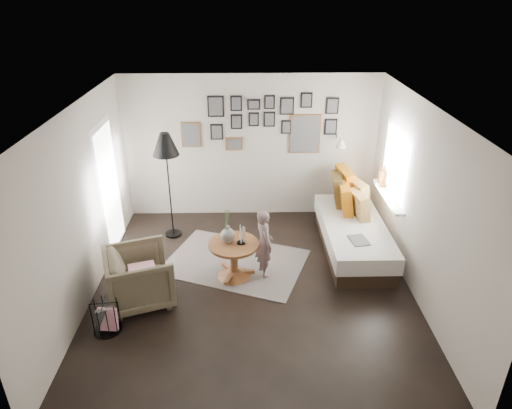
{
  "coord_description": "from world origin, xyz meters",
  "views": [
    {
      "loc": [
        -0.07,
        -5.35,
        3.98
      ],
      "look_at": [
        0.05,
        0.5,
        1.1
      ],
      "focal_mm": 32.0,
      "sensor_mm": 36.0,
      "label": 1
    }
  ],
  "objects_px": {
    "daybed": "(352,228)",
    "vase": "(228,233)",
    "pedestal_table": "(234,261)",
    "demijohn_large": "(351,256)",
    "demijohn_small": "(375,261)",
    "floor_lamp": "(166,148)",
    "armchair": "(140,277)",
    "magazine_basket": "(106,317)",
    "child": "(264,243)"
  },
  "relations": [
    {
      "from": "demijohn_large",
      "to": "daybed",
      "type": "bearing_deg",
      "value": 77.95
    },
    {
      "from": "daybed",
      "to": "demijohn_small",
      "type": "distance_m",
      "value": 0.75
    },
    {
      "from": "floor_lamp",
      "to": "magazine_basket",
      "type": "distance_m",
      "value": 2.82
    },
    {
      "from": "armchair",
      "to": "demijohn_small",
      "type": "height_order",
      "value": "armchair"
    },
    {
      "from": "vase",
      "to": "demijohn_large",
      "type": "relative_size",
      "value": 1.11
    },
    {
      "from": "magazine_basket",
      "to": "armchair",
      "type": "bearing_deg",
      "value": 61.83
    },
    {
      "from": "vase",
      "to": "daybed",
      "type": "xyz_separation_m",
      "value": [
        1.99,
        0.8,
        -0.39
      ]
    },
    {
      "from": "daybed",
      "to": "demijohn_large",
      "type": "xyz_separation_m",
      "value": [
        -0.12,
        -0.57,
        -0.16
      ]
    },
    {
      "from": "magazine_basket",
      "to": "demijohn_small",
      "type": "distance_m",
      "value": 3.92
    },
    {
      "from": "armchair",
      "to": "magazine_basket",
      "type": "relative_size",
      "value": 2.03
    },
    {
      "from": "daybed",
      "to": "pedestal_table",
      "type": "bearing_deg",
      "value": -157.13
    },
    {
      "from": "daybed",
      "to": "demijohn_large",
      "type": "distance_m",
      "value": 0.61
    },
    {
      "from": "pedestal_table",
      "to": "child",
      "type": "relative_size",
      "value": 0.69
    },
    {
      "from": "demijohn_small",
      "to": "child",
      "type": "xyz_separation_m",
      "value": [
        -1.7,
        -0.06,
        0.37
      ]
    },
    {
      "from": "magazine_basket",
      "to": "demijohn_large",
      "type": "distance_m",
      "value": 3.64
    },
    {
      "from": "demijohn_large",
      "to": "demijohn_small",
      "type": "height_order",
      "value": "demijohn_large"
    },
    {
      "from": "demijohn_small",
      "to": "child",
      "type": "distance_m",
      "value": 1.74
    },
    {
      "from": "daybed",
      "to": "armchair",
      "type": "distance_m",
      "value": 3.45
    },
    {
      "from": "daybed",
      "to": "magazine_basket",
      "type": "relative_size",
      "value": 5.44
    },
    {
      "from": "vase",
      "to": "daybed",
      "type": "distance_m",
      "value": 2.18
    },
    {
      "from": "pedestal_table",
      "to": "demijohn_small",
      "type": "bearing_deg",
      "value": 3.27
    },
    {
      "from": "daybed",
      "to": "magazine_basket",
      "type": "bearing_deg",
      "value": -150.98
    },
    {
      "from": "demijohn_large",
      "to": "demijohn_small",
      "type": "xyz_separation_m",
      "value": [
        0.35,
        -0.12,
        -0.02
      ]
    },
    {
      "from": "floor_lamp",
      "to": "demijohn_small",
      "type": "bearing_deg",
      "value": -19.64
    },
    {
      "from": "floor_lamp",
      "to": "demijohn_small",
      "type": "xyz_separation_m",
      "value": [
        3.23,
        -1.15,
        -1.42
      ]
    },
    {
      "from": "child",
      "to": "floor_lamp",
      "type": "bearing_deg",
      "value": 31.66
    },
    {
      "from": "demijohn_large",
      "to": "child",
      "type": "xyz_separation_m",
      "value": [
        -1.35,
        -0.18,
        0.35
      ]
    },
    {
      "from": "daybed",
      "to": "demijohn_small",
      "type": "relative_size",
      "value": 5.34
    },
    {
      "from": "magazine_basket",
      "to": "demijohn_large",
      "type": "bearing_deg",
      "value": 22.31
    },
    {
      "from": "vase",
      "to": "child",
      "type": "distance_m",
      "value": 0.56
    },
    {
      "from": "pedestal_table",
      "to": "child",
      "type": "height_order",
      "value": "child"
    },
    {
      "from": "pedestal_table",
      "to": "magazine_basket",
      "type": "xyz_separation_m",
      "value": [
        -1.57,
        -1.14,
        -0.06
      ]
    },
    {
      "from": "pedestal_table",
      "to": "child",
      "type": "distance_m",
      "value": 0.52
    },
    {
      "from": "vase",
      "to": "armchair",
      "type": "bearing_deg",
      "value": -154.31
    },
    {
      "from": "daybed",
      "to": "demijohn_large",
      "type": "relative_size",
      "value": 4.86
    },
    {
      "from": "pedestal_table",
      "to": "daybed",
      "type": "xyz_separation_m",
      "value": [
        1.91,
        0.82,
        0.08
      ]
    },
    {
      "from": "armchair",
      "to": "demijohn_large",
      "type": "xyz_separation_m",
      "value": [
        3.05,
        0.79,
        -0.21
      ]
    },
    {
      "from": "pedestal_table",
      "to": "demijohn_large",
      "type": "distance_m",
      "value": 1.81
    },
    {
      "from": "demijohn_large",
      "to": "child",
      "type": "height_order",
      "value": "child"
    },
    {
      "from": "pedestal_table",
      "to": "floor_lamp",
      "type": "xyz_separation_m",
      "value": [
        -1.09,
        1.27,
        1.32
      ]
    },
    {
      "from": "armchair",
      "to": "child",
      "type": "bearing_deg",
      "value": -89.79
    },
    {
      "from": "armchair",
      "to": "demijohn_small",
      "type": "relative_size",
      "value": 2.0
    },
    {
      "from": "demijohn_small",
      "to": "child",
      "type": "height_order",
      "value": "child"
    },
    {
      "from": "demijohn_small",
      "to": "daybed",
      "type": "bearing_deg",
      "value": 108.13
    },
    {
      "from": "daybed",
      "to": "vase",
      "type": "bearing_deg",
      "value": -158.46
    },
    {
      "from": "vase",
      "to": "child",
      "type": "xyz_separation_m",
      "value": [
        0.52,
        0.04,
        -0.2
      ]
    },
    {
      "from": "daybed",
      "to": "demijohn_large",
      "type": "height_order",
      "value": "daybed"
    },
    {
      "from": "floor_lamp",
      "to": "demijohn_large",
      "type": "distance_m",
      "value": 3.36
    },
    {
      "from": "daybed",
      "to": "floor_lamp",
      "type": "bearing_deg",
      "value": 171.07
    },
    {
      "from": "child",
      "to": "demijohn_large",
      "type": "bearing_deg",
      "value": -102.31
    }
  ]
}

